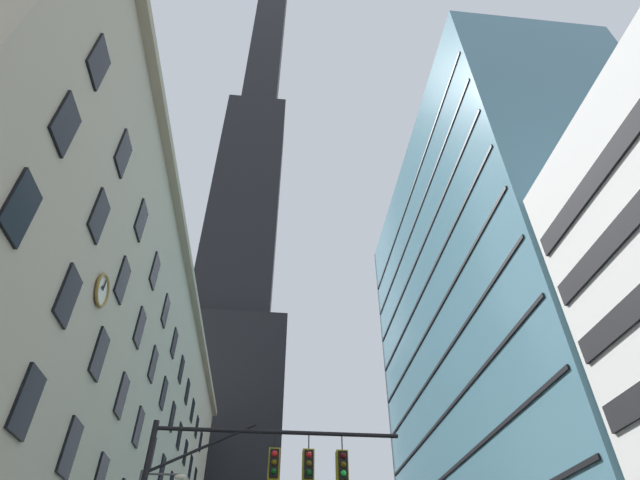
# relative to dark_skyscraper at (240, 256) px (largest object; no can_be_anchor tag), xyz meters

# --- Properties ---
(station_building) EXTENTS (16.67, 63.12, 28.10)m
(station_building) POSITION_rel_dark_skyscraper_xyz_m (-7.08, -48.75, -55.16)
(station_building) COLOR #BCAF93
(station_building) RESTS_ON ground
(dark_skyscraper) EXTENTS (22.17, 22.17, 229.08)m
(dark_skyscraper) POSITION_rel_dark_skyscraper_xyz_m (0.00, 0.00, 0.00)
(dark_skyscraper) COLOR black
(dark_skyscraper) RESTS_ON ground
(glass_office_midrise) EXTENTS (15.12, 36.46, 46.35)m
(glass_office_midrise) POSITION_rel_dark_skyscraper_xyz_m (30.43, -50.36, -46.02)
(glass_office_midrise) COLOR teal
(glass_office_midrise) RESTS_ON ground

